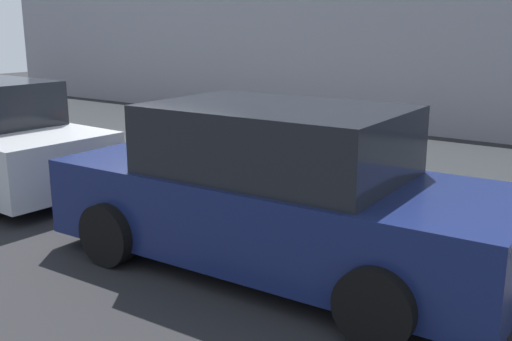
{
  "coord_description": "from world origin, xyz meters",
  "views": [
    {
      "loc": [
        -6.9,
        6.38,
        2.37
      ],
      "look_at": [
        -2.4,
        0.13,
        0.47
      ],
      "focal_mm": 42.18,
      "sensor_mm": 36.0,
      "label": 1
    }
  ],
  "objects_px": {
    "suitcase_maroon_0": "(398,176)",
    "suitcase_olive_5": "(248,150)",
    "suitcase_silver_1": "(365,175)",
    "bollard_post": "(146,133)",
    "suitcase_red_3": "(308,165)",
    "suitcase_navy_6": "(221,145)",
    "suitcase_teal_2": "(337,167)",
    "fire_hydrant": "(184,135)",
    "parked_car_navy_0": "(276,194)",
    "suitcase_black_4": "(282,157)"
  },
  "relations": [
    {
      "from": "suitcase_teal_2",
      "to": "suitcase_red_3",
      "type": "bearing_deg",
      "value": -1.98
    },
    {
      "from": "suitcase_silver_1",
      "to": "suitcase_olive_5",
      "type": "relative_size",
      "value": 0.56
    },
    {
      "from": "bollard_post",
      "to": "suitcase_red_3",
      "type": "bearing_deg",
      "value": -177.67
    },
    {
      "from": "suitcase_teal_2",
      "to": "suitcase_red_3",
      "type": "height_order",
      "value": "suitcase_teal_2"
    },
    {
      "from": "suitcase_maroon_0",
      "to": "fire_hydrant",
      "type": "relative_size",
      "value": 1.0
    },
    {
      "from": "suitcase_black_4",
      "to": "suitcase_olive_5",
      "type": "distance_m",
      "value": 0.55
    },
    {
      "from": "suitcase_maroon_0",
      "to": "bollard_post",
      "type": "xyz_separation_m",
      "value": [
        4.45,
        0.15,
        0.13
      ]
    },
    {
      "from": "suitcase_red_3",
      "to": "suitcase_maroon_0",
      "type": "bearing_deg",
      "value": -178.94
    },
    {
      "from": "suitcase_teal_2",
      "to": "bollard_post",
      "type": "relative_size",
      "value": 0.79
    },
    {
      "from": "suitcase_black_4",
      "to": "bollard_post",
      "type": "height_order",
      "value": "bollard_post"
    },
    {
      "from": "suitcase_black_4",
      "to": "bollard_post",
      "type": "distance_m",
      "value": 2.62
    },
    {
      "from": "bollard_post",
      "to": "parked_car_navy_0",
      "type": "xyz_separation_m",
      "value": [
        -4.25,
        2.37,
        0.19
      ]
    },
    {
      "from": "suitcase_black_4",
      "to": "suitcase_olive_5",
      "type": "height_order",
      "value": "suitcase_olive_5"
    },
    {
      "from": "suitcase_black_4",
      "to": "suitcase_maroon_0",
      "type": "bearing_deg",
      "value": 177.81
    },
    {
      "from": "suitcase_maroon_0",
      "to": "suitcase_silver_1",
      "type": "bearing_deg",
      "value": 7.56
    },
    {
      "from": "suitcase_olive_5",
      "to": "bollard_post",
      "type": "distance_m",
      "value": 2.09
    },
    {
      "from": "suitcase_olive_5",
      "to": "fire_hydrant",
      "type": "xyz_separation_m",
      "value": [
        1.37,
        -0.08,
        0.06
      ]
    },
    {
      "from": "suitcase_navy_6",
      "to": "suitcase_red_3",
      "type": "bearing_deg",
      "value": -177.93
    },
    {
      "from": "fire_hydrant",
      "to": "parked_car_navy_0",
      "type": "height_order",
      "value": "parked_car_navy_0"
    },
    {
      "from": "suitcase_maroon_0",
      "to": "suitcase_navy_6",
      "type": "height_order",
      "value": "suitcase_navy_6"
    },
    {
      "from": "suitcase_olive_5",
      "to": "fire_hydrant",
      "type": "distance_m",
      "value": 1.37
    },
    {
      "from": "bollard_post",
      "to": "parked_car_navy_0",
      "type": "relative_size",
      "value": 0.18
    },
    {
      "from": "suitcase_olive_5",
      "to": "bollard_post",
      "type": "relative_size",
      "value": 1.21
    },
    {
      "from": "suitcase_black_4",
      "to": "parked_car_navy_0",
      "type": "relative_size",
      "value": 0.14
    },
    {
      "from": "suitcase_maroon_0",
      "to": "suitcase_olive_5",
      "type": "relative_size",
      "value": 0.81
    },
    {
      "from": "suitcase_maroon_0",
      "to": "parked_car_navy_0",
      "type": "xyz_separation_m",
      "value": [
        0.21,
        2.53,
        0.32
      ]
    },
    {
      "from": "suitcase_navy_6",
      "to": "suitcase_teal_2",
      "type": "bearing_deg",
      "value": -178.87
    },
    {
      "from": "suitcase_maroon_0",
      "to": "suitcase_navy_6",
      "type": "distance_m",
      "value": 2.89
    },
    {
      "from": "suitcase_maroon_0",
      "to": "suitcase_teal_2",
      "type": "xyz_separation_m",
      "value": [
        0.87,
        0.04,
        0.01
      ]
    },
    {
      "from": "suitcase_black_4",
      "to": "fire_hydrant",
      "type": "relative_size",
      "value": 0.78
    },
    {
      "from": "suitcase_olive_5",
      "to": "suitcase_navy_6",
      "type": "height_order",
      "value": "suitcase_navy_6"
    },
    {
      "from": "suitcase_silver_1",
      "to": "bollard_post",
      "type": "height_order",
      "value": "bollard_post"
    },
    {
      "from": "suitcase_silver_1",
      "to": "suitcase_black_4",
      "type": "xyz_separation_m",
      "value": [
        1.41,
        -0.13,
        0.04
      ]
    },
    {
      "from": "suitcase_olive_5",
      "to": "parked_car_navy_0",
      "type": "height_order",
      "value": "parked_car_navy_0"
    },
    {
      "from": "suitcase_red_3",
      "to": "suitcase_olive_5",
      "type": "xyz_separation_m",
      "value": [
        1.03,
        0.05,
        0.11
      ]
    },
    {
      "from": "suitcase_maroon_0",
      "to": "suitcase_silver_1",
      "type": "height_order",
      "value": "suitcase_maroon_0"
    },
    {
      "from": "fire_hydrant",
      "to": "parked_car_navy_0",
      "type": "relative_size",
      "value": 0.18
    },
    {
      "from": "suitcase_teal_2",
      "to": "parked_car_navy_0",
      "type": "distance_m",
      "value": 2.59
    },
    {
      "from": "bollard_post",
      "to": "suitcase_navy_6",
      "type": "bearing_deg",
      "value": -177.42
    },
    {
      "from": "suitcase_teal_2",
      "to": "parked_car_navy_0",
      "type": "height_order",
      "value": "parked_car_navy_0"
    },
    {
      "from": "suitcase_red_3",
      "to": "bollard_post",
      "type": "xyz_separation_m",
      "value": [
        3.11,
        0.13,
        0.16
      ]
    },
    {
      "from": "suitcase_olive_5",
      "to": "fire_hydrant",
      "type": "relative_size",
      "value": 1.24
    },
    {
      "from": "suitcase_red_3",
      "to": "suitcase_silver_1",
      "type": "bearing_deg",
      "value": 177.84
    },
    {
      "from": "suitcase_olive_5",
      "to": "bollard_post",
      "type": "xyz_separation_m",
      "value": [
        2.08,
        0.07,
        0.05
      ]
    },
    {
      "from": "suitcase_silver_1",
      "to": "suitcase_teal_2",
      "type": "height_order",
      "value": "suitcase_teal_2"
    },
    {
      "from": "suitcase_silver_1",
      "to": "suitcase_teal_2",
      "type": "xyz_separation_m",
      "value": [
        0.43,
        -0.02,
        0.05
      ]
    },
    {
      "from": "suitcase_red_3",
      "to": "suitcase_navy_6",
      "type": "relative_size",
      "value": 0.55
    },
    {
      "from": "suitcase_red_3",
      "to": "suitcase_navy_6",
      "type": "height_order",
      "value": "suitcase_navy_6"
    },
    {
      "from": "suitcase_red_3",
      "to": "suitcase_black_4",
      "type": "distance_m",
      "value": 0.52
    },
    {
      "from": "suitcase_teal_2",
      "to": "suitcase_red_3",
      "type": "distance_m",
      "value": 0.47
    }
  ]
}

